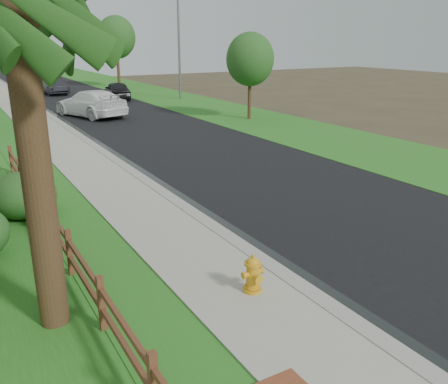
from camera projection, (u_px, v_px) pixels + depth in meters
ground at (365, 352)px, 7.94m from camera, size 120.00×120.00×0.00m
road at (87, 102)px, 38.89m from camera, size 8.00×90.00×0.02m
curb at (33, 104)px, 36.87m from camera, size 0.40×90.00×0.12m
wet_gutter at (38, 105)px, 37.05m from camera, size 0.50×90.00×0.00m
sidewalk at (15, 106)px, 36.25m from camera, size 2.20×90.00×0.10m
verge_far at (165, 96)px, 42.19m from camera, size 6.00×90.00×0.04m
ranch_fence at (58, 232)px, 11.29m from camera, size 0.12×16.92×1.10m
palm_tree at (15, 3)px, 7.05m from camera, size 3.60×3.60×6.60m
fire_hydrant at (253, 275)px, 9.55m from camera, size 0.52×0.42×0.81m
white_suv at (91, 103)px, 31.26m from camera, size 4.12×6.40×1.73m
dark_car_mid at (117, 90)px, 39.92m from camera, size 2.39×4.62×1.50m
dark_car_far at (52, 85)px, 43.80m from camera, size 2.16×4.98×1.59m
streetlight at (176, 31)px, 38.81m from camera, size 2.17×0.96×9.74m
shrub_c at (24, 195)px, 13.71m from camera, size 1.93×1.93×1.36m
tree_near_right at (250, 59)px, 29.39m from camera, size 2.99×2.99×5.38m
tree_far_right at (116, 37)px, 48.35m from camera, size 3.90×3.90×7.19m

